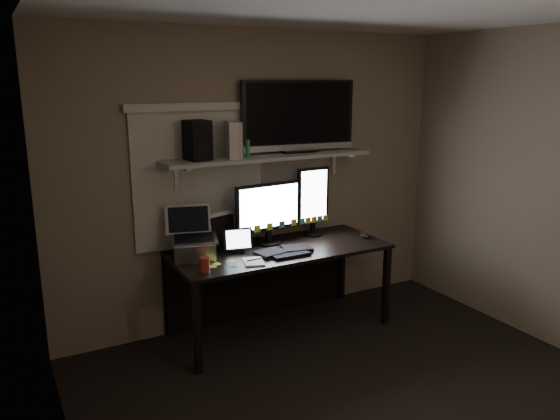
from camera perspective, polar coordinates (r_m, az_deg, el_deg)
floor at (r=3.76m, az=11.12°, el=-20.56°), size 3.60×3.60×0.00m
ceiling at (r=3.15m, az=13.33°, el=20.60°), size 3.60×3.60×0.00m
back_wall at (r=4.71m, az=-2.15°, el=3.25°), size 3.60×0.00×3.60m
left_wall at (r=2.52m, az=-21.20°, el=-7.04°), size 0.00×3.60×3.60m
window_blinds at (r=4.48m, az=-8.40°, el=3.21°), size 1.10×0.02×1.10m
desk at (r=4.67m, az=-0.70°, el=-5.68°), size 1.80×0.75×0.73m
wall_shelf at (r=4.52m, az=-1.19°, el=5.58°), size 1.80×0.35×0.03m
monitor_landscape at (r=4.56m, az=-1.22°, el=-0.32°), size 0.62×0.12×0.54m
monitor_portrait at (r=4.83m, az=3.47°, el=0.94°), size 0.31×0.07×0.62m
keyboard at (r=4.40m, az=0.43°, el=-4.28°), size 0.48×0.19×0.03m
mouse at (r=4.85m, az=8.96°, el=-2.65°), size 0.08×0.12×0.04m
notepad at (r=4.18m, az=-2.78°, el=-5.43°), size 0.20×0.24×0.01m
tablet at (r=4.39m, az=-4.46°, el=-3.18°), size 0.25×0.15×0.21m
file_sorter at (r=4.49m, az=-6.43°, el=-2.21°), size 0.26×0.17×0.30m
laptop at (r=4.26m, az=-9.00°, el=-2.49°), size 0.42×0.37×0.40m
cup at (r=4.00m, az=-7.90°, el=-5.68°), size 0.08×0.08×0.11m
sticky_notes at (r=4.17m, az=-5.45°, el=-5.55°), size 0.28×0.21×0.00m
tv at (r=4.68m, az=1.91°, el=9.75°), size 1.02×0.29×0.60m
game_console at (r=4.38m, az=-5.07°, el=7.34°), size 0.13×0.25×0.29m
speaker at (r=4.27m, az=-8.63°, el=7.21°), size 0.18×0.22×0.31m
bottles at (r=4.36m, az=-3.99°, el=6.37°), size 0.22×0.10×0.14m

